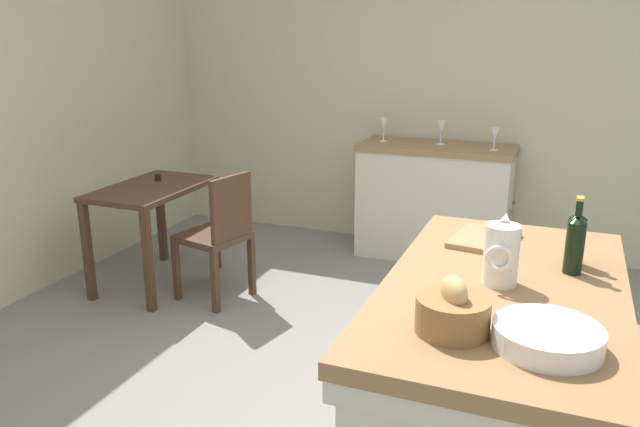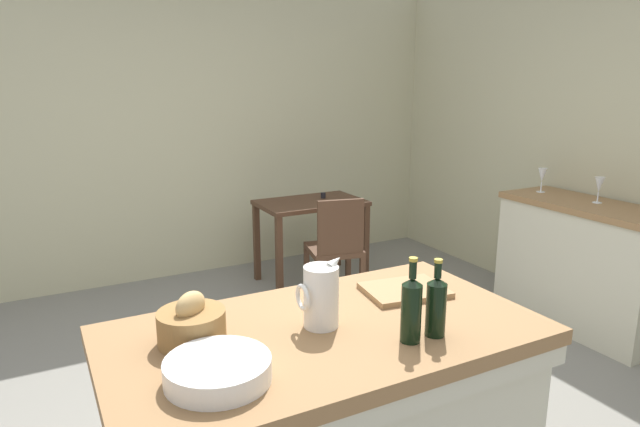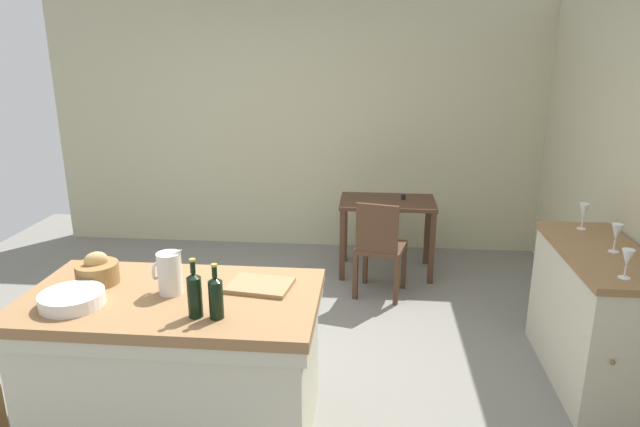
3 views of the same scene
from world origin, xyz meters
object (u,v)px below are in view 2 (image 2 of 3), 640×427
(cutting_board, at_px, (405,290))
(wine_bottle_dark, at_px, (436,305))
(writing_desk, at_px, (311,214))
(bread_basket, at_px, (192,324))
(wine_glass_left, at_px, (599,185))
(wine_glass_middle, at_px, (542,176))
(island_table, at_px, (325,423))
(pitcher, at_px, (321,296))
(wine_bottle_amber, at_px, (411,308))
(wooden_chair, at_px, (336,247))
(side_cabinet, at_px, (583,265))
(wash_bowl, at_px, (218,370))

(cutting_board, distance_m, wine_bottle_dark, 0.41)
(writing_desk, height_order, bread_basket, bread_basket)
(wine_glass_left, xyz_separation_m, wine_glass_middle, (-0.04, 0.45, 0.00))
(bread_basket, relative_size, wine_glass_middle, 1.28)
(island_table, height_order, wine_bottle_dark, wine_bottle_dark)
(pitcher, distance_m, wine_bottle_amber, 0.34)
(island_table, distance_m, wine_bottle_amber, 0.61)
(island_table, distance_m, bread_basket, 0.67)
(wooden_chair, xyz_separation_m, wine_bottle_amber, (-0.94, -2.17, 0.51))
(wooden_chair, bearing_deg, wine_glass_left, -39.17)
(wine_glass_middle, bearing_deg, wine_glass_left, -84.88)
(wine_glass_middle, bearing_deg, wine_bottle_amber, -148.07)
(wine_bottle_dark, bearing_deg, pitcher, 141.74)
(cutting_board, bearing_deg, side_cabinet, 17.32)
(wash_bowl, relative_size, bread_basket, 1.39)
(cutting_board, height_order, wine_bottle_dark, wine_bottle_dark)
(pitcher, xyz_separation_m, bread_basket, (-0.46, 0.09, -0.05))
(wine_bottle_amber, bearing_deg, wash_bowl, 174.76)
(writing_desk, relative_size, bread_basket, 3.83)
(wine_bottle_dark, xyz_separation_m, wine_glass_middle, (2.22, 1.45, 0.06))
(side_cabinet, bearing_deg, wooden_chair, 140.23)
(writing_desk, xyz_separation_m, pitcher, (-1.23, -2.49, 0.37))
(pitcher, height_order, bread_basket, pitcher)
(wooden_chair, distance_m, wine_glass_left, 1.94)
(bread_basket, bearing_deg, island_table, -13.91)
(wine_bottle_dark, relative_size, wine_glass_middle, 1.55)
(side_cabinet, bearing_deg, wine_bottle_amber, -156.35)
(side_cabinet, distance_m, bread_basket, 3.11)
(wooden_chair, bearing_deg, wine_glass_middle, -27.22)
(bread_basket, xyz_separation_m, wine_bottle_dark, (0.78, -0.35, 0.05))
(wooden_chair, distance_m, cutting_board, 1.97)
(island_table, distance_m, wine_glass_middle, 2.88)
(island_table, xyz_separation_m, wine_glass_left, (2.58, 0.77, 0.57))
(side_cabinet, bearing_deg, pitcher, -163.29)
(wooden_chair, xyz_separation_m, cutting_board, (-0.68, -1.80, 0.40))
(wash_bowl, bearing_deg, island_table, 20.23)
(wash_bowl, distance_m, bread_basket, 0.29)
(island_table, bearing_deg, pitcher, 107.79)
(island_table, distance_m, writing_desk, 2.80)
(side_cabinet, xyz_separation_m, wine_bottle_dark, (-2.21, -1.02, 0.52))
(pitcher, distance_m, wash_bowl, 0.50)
(island_table, distance_m, wine_glass_left, 2.75)
(wash_bowl, bearing_deg, wine_glass_middle, 24.84)
(wash_bowl, distance_m, wine_bottle_dark, 0.79)
(writing_desk, relative_size, wash_bowl, 2.76)
(writing_desk, distance_m, bread_basket, 2.95)
(wine_glass_left, bearing_deg, cutting_board, -163.46)
(writing_desk, xyz_separation_m, wine_bottle_dark, (-0.90, -2.75, 0.37))
(island_table, bearing_deg, wooden_chair, 59.37)
(wine_bottle_amber, distance_m, wine_glass_left, 2.57)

